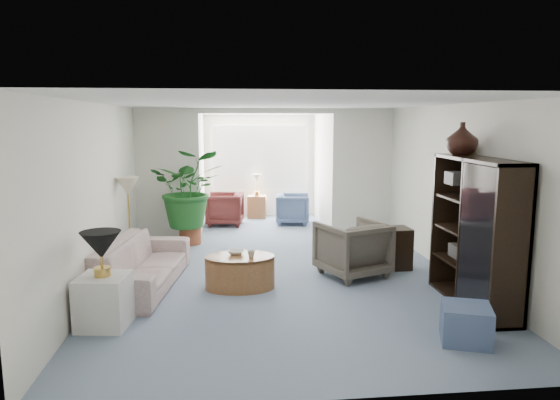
{
  "coord_description": "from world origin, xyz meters",
  "views": [
    {
      "loc": [
        -0.79,
        -6.79,
        2.28
      ],
      "look_at": [
        0.0,
        0.6,
        1.1
      ],
      "focal_mm": 32.53,
      "sensor_mm": 36.0,
      "label": 1
    }
  ],
  "objects": [
    {
      "name": "floor",
      "position": [
        0.0,
        0.0,
        0.0
      ],
      "size": [
        6.0,
        6.0,
        0.0
      ],
      "primitive_type": "plane",
      "color": "#818EAA",
      "rests_on": "ground"
    },
    {
      "name": "sunroom_floor",
      "position": [
        0.0,
        4.1,
        0.0
      ],
      "size": [
        2.6,
        2.6,
        0.0
      ],
      "primitive_type": "plane",
      "color": "#818EAA",
      "rests_on": "ground"
    },
    {
      "name": "back_pier_left",
      "position": [
        -1.9,
        3.0,
        1.25
      ],
      "size": [
        1.2,
        0.12,
        2.5
      ],
      "primitive_type": "cube",
      "color": "white",
      "rests_on": "ground"
    },
    {
      "name": "back_pier_right",
      "position": [
        1.9,
        3.0,
        1.25
      ],
      "size": [
        1.2,
        0.12,
        2.5
      ],
      "primitive_type": "cube",
      "color": "white",
      "rests_on": "ground"
    },
    {
      "name": "back_header",
      "position": [
        0.0,
        3.0,
        2.45
      ],
      "size": [
        2.6,
        0.12,
        0.1
      ],
      "primitive_type": "cube",
      "color": "white",
      "rests_on": "back_pier_left"
    },
    {
      "name": "window_pane",
      "position": [
        0.0,
        5.18,
        1.4
      ],
      "size": [
        2.2,
        0.02,
        1.5
      ],
      "primitive_type": "cube",
      "color": "white"
    },
    {
      "name": "window_blinds",
      "position": [
        0.0,
        5.15,
        1.4
      ],
      "size": [
        2.2,
        0.02,
        1.5
      ],
      "primitive_type": "cube",
      "color": "white"
    },
    {
      "name": "framed_picture",
      "position": [
        2.46,
        -0.1,
        1.7
      ],
      "size": [
        0.04,
        0.5,
        0.4
      ],
      "primitive_type": "cube",
      "color": "#B5AB91"
    },
    {
      "name": "sofa",
      "position": [
        -1.96,
        0.11,
        0.32
      ],
      "size": [
        1.16,
        2.32,
        0.65
      ],
      "primitive_type": "imported",
      "rotation": [
        0.0,
        0.0,
        1.44
      ],
      "color": "beige",
      "rests_on": "ground"
    },
    {
      "name": "end_table",
      "position": [
        -2.16,
        -1.24,
        0.29
      ],
      "size": [
        0.59,
        0.59,
        0.58
      ],
      "primitive_type": "cube",
      "rotation": [
        0.0,
        0.0,
        -0.14
      ],
      "color": "silver",
      "rests_on": "ground"
    },
    {
      "name": "table_lamp",
      "position": [
        -2.16,
        -1.24,
        0.93
      ],
      "size": [
        0.44,
        0.44,
        0.3
      ],
      "primitive_type": "cone",
      "color": "black",
      "rests_on": "end_table"
    },
    {
      "name": "floor_lamp",
      "position": [
        -2.33,
        1.3,
        1.25
      ],
      "size": [
        0.36,
        0.36,
        0.28
      ],
      "primitive_type": "cone",
      "color": "beige",
      "rests_on": "ground"
    },
    {
      "name": "coffee_table",
      "position": [
        -0.62,
        -0.1,
        0.23
      ],
      "size": [
        1.12,
        1.12,
        0.45
      ],
      "primitive_type": "cylinder",
      "rotation": [
        0.0,
        0.0,
        -0.2
      ],
      "color": "#966336",
      "rests_on": "ground"
    },
    {
      "name": "coffee_bowl",
      "position": [
        -0.67,
        0.0,
        0.48
      ],
      "size": [
        0.27,
        0.27,
        0.06
      ],
      "primitive_type": "imported",
      "rotation": [
        0.0,
        0.0,
        -0.2
      ],
      "color": "silver",
      "rests_on": "coffee_table"
    },
    {
      "name": "coffee_cup",
      "position": [
        -0.47,
        -0.2,
        0.5
      ],
      "size": [
        0.12,
        0.12,
        0.09
      ],
      "primitive_type": "imported",
      "rotation": [
        0.0,
        0.0,
        -0.2
      ],
      "color": "#BAB7A3",
      "rests_on": "coffee_table"
    },
    {
      "name": "wingback_chair",
      "position": [
        1.04,
        0.3,
        0.41
      ],
      "size": [
        1.14,
        1.15,
        0.81
      ],
      "primitive_type": "imported",
      "rotation": [
        0.0,
        0.0,
        3.53
      ],
      "color": "#645A4F",
      "rests_on": "ground"
    },
    {
      "name": "side_table_dark",
      "position": [
        1.74,
        0.6,
        0.32
      ],
      "size": [
        0.55,
        0.44,
        0.64
      ],
      "primitive_type": "cube",
      "rotation": [
        0.0,
        0.0,
        0.04
      ],
      "color": "black",
      "rests_on": "ground"
    },
    {
      "name": "entertainment_cabinet",
      "position": [
        2.23,
        -1.03,
        0.91
      ],
      "size": [
        0.44,
        1.65,
        1.83
      ],
      "primitive_type": "cube",
      "color": "black",
      "rests_on": "ground"
    },
    {
      "name": "cabinet_urn",
      "position": [
        2.23,
        -0.53,
        2.04
      ],
      "size": [
        0.4,
        0.4,
        0.42
      ],
      "primitive_type": "imported",
      "color": "black",
      "rests_on": "entertainment_cabinet"
    },
    {
      "name": "ottoman",
      "position": [
        1.65,
        -2.05,
        0.19
      ],
      "size": [
        0.62,
        0.62,
        0.39
      ],
      "primitive_type": "cube",
      "rotation": [
        0.0,
        0.0,
        -0.34
      ],
      "color": "slate",
      "rests_on": "ground"
    },
    {
      "name": "plant_pot",
      "position": [
        -1.47,
        2.51,
        0.16
      ],
      "size": [
        0.4,
        0.4,
        0.32
      ],
      "primitive_type": "cylinder",
      "color": "brown",
      "rests_on": "ground"
    },
    {
      "name": "house_plant",
      "position": [
        -1.47,
        2.51,
        1.04
      ],
      "size": [
        1.29,
        1.12,
        1.44
      ],
      "primitive_type": "imported",
      "color": "#205F22",
      "rests_on": "plant_pot"
    },
    {
      "name": "sunroom_chair_blue",
      "position": [
        0.67,
        4.17,
        0.33
      ],
      "size": [
        0.82,
        0.8,
        0.66
      ],
      "primitive_type": "imported",
      "rotation": [
        0.0,
        0.0,
        1.44
      ],
      "color": "slate",
      "rests_on": "ground"
    },
    {
      "name": "sunroom_chair_maroon",
      "position": [
        -0.83,
        4.17,
        0.35
      ],
      "size": [
        0.87,
        0.85,
        0.7
      ],
      "primitive_type": "imported",
      "rotation": [
        0.0,
        0.0,
        -1.71
      ],
      "color": "#5B241F",
      "rests_on": "ground"
    },
    {
      "name": "sunroom_table",
      "position": [
        -0.08,
        4.92,
        0.26
      ],
      "size": [
        0.47,
        0.39,
        0.52
      ],
      "primitive_type": "cube",
      "rotation": [
        0.0,
        0.0,
        -0.14
      ],
      "color": "#966336",
      "rests_on": "ground"
    },
    {
      "name": "shelf_clutter",
      "position": [
        2.18,
        -0.91,
        1.09
      ],
      "size": [
        0.3,
        0.88,
        1.06
      ],
      "color": "#464441",
      "rests_on": "entertainment_cabinet"
    }
  ]
}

